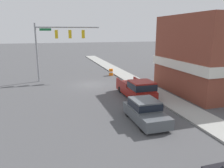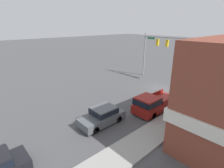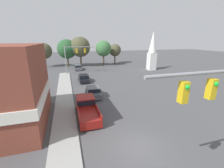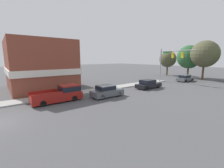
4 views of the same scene
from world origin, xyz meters
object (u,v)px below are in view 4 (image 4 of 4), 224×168
pickup_truck_parked (61,93)px  car_lead (107,91)px  car_distant (185,78)px  car_second_ahead (148,84)px

pickup_truck_parked → car_lead: bearing=72.7°
car_distant → pickup_truck_parked: size_ratio=0.84×
car_second_ahead → pickup_truck_parked: (-1.32, -14.41, 0.15)m
car_distant → pickup_truck_parked: bearing=-92.5°
car_distant → pickup_truck_parked: pickup_truck_parked is taller
car_distant → car_second_ahead: bearing=-89.4°
pickup_truck_parked → car_second_ahead: bearing=84.7°
car_distant → car_second_ahead: 12.83m
car_distant → pickup_truck_parked: 27.26m
car_lead → pickup_truck_parked: 5.68m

